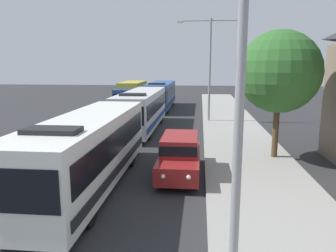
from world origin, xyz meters
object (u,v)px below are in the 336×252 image
object	(u,v)px
white_suv	(180,154)
roadside_tree	(279,72)
box_truck_oncoming	(131,95)
streetlamp_near	(241,74)
bus_second_in_line	(142,109)
streetlamp_mid	(210,60)
bus_lead	(89,148)
bus_middle	(161,94)

from	to	relation	value
white_suv	roadside_tree	xyz separation A→B (m)	(5.02, 3.09, 3.73)
box_truck_oncoming	streetlamp_near	size ratio (longest dim) A/B	1.02
bus_second_in_line	streetlamp_near	size ratio (longest dim) A/B	1.44
streetlamp_mid	roadside_tree	distance (m)	12.02
bus_lead	bus_second_in_line	distance (m)	12.44
bus_second_in_line	bus_middle	distance (m)	12.55
bus_middle	streetlamp_near	world-z (taller)	streetlamp_near
white_suv	roadside_tree	bearing A→B (deg)	31.58
streetlamp_near	bus_middle	bearing A→B (deg)	99.85
white_suv	box_truck_oncoming	xyz separation A→B (m)	(-7.00, 22.11, 0.68)
bus_lead	bus_second_in_line	size ratio (longest dim) A/B	0.97
white_suv	box_truck_oncoming	bearing A→B (deg)	107.57
bus_lead	box_truck_oncoming	xyz separation A→B (m)	(-3.30, 24.02, 0.02)
white_suv	roadside_tree	world-z (taller)	roadside_tree
streetlamp_near	roadside_tree	xyz separation A→B (m)	(3.32, 11.12, -0.21)
bus_second_in_line	streetlamp_mid	world-z (taller)	streetlamp_mid
streetlamp_near	box_truck_oncoming	bearing A→B (deg)	106.10
bus_lead	white_suv	size ratio (longest dim) A/B	2.17
bus_lead	box_truck_oncoming	size ratio (longest dim) A/B	1.37
streetlamp_mid	bus_lead	bearing A→B (deg)	-108.09
streetlamp_mid	white_suv	bearing A→B (deg)	-96.63
bus_middle	streetlamp_mid	world-z (taller)	streetlamp_mid
box_truck_oncoming	roadside_tree	distance (m)	22.71
white_suv	bus_middle	bearing A→B (deg)	99.11
streetlamp_near	streetlamp_mid	size ratio (longest dim) A/B	0.88
roadside_tree	streetlamp_near	bearing A→B (deg)	-106.63
bus_middle	streetlamp_mid	bearing A→B (deg)	-57.44
streetlamp_near	roadside_tree	world-z (taller)	streetlamp_near
roadside_tree	bus_middle	bearing A→B (deg)	113.57
bus_lead	box_truck_oncoming	distance (m)	24.24
bus_lead	bus_middle	size ratio (longest dim) A/B	0.98
box_truck_oncoming	bus_middle	bearing A→B (deg)	16.27
white_suv	bus_second_in_line	bearing A→B (deg)	109.36
bus_middle	streetlamp_mid	distance (m)	10.75
box_truck_oncoming	white_suv	bearing A→B (deg)	-72.43
white_suv	roadside_tree	distance (m)	6.98
box_truck_oncoming	streetlamp_mid	world-z (taller)	streetlamp_mid
bus_lead	streetlamp_mid	size ratio (longest dim) A/B	1.23
bus_second_in_line	bus_middle	xyz separation A→B (m)	(-0.00, 12.55, -0.00)
bus_lead	bus_middle	xyz separation A→B (m)	(0.00, 24.98, 0.00)
bus_lead	streetlamp_mid	xyz separation A→B (m)	(5.40, 16.53, 3.86)
bus_lead	streetlamp_near	xyz separation A→B (m)	(5.40, -6.12, 3.28)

